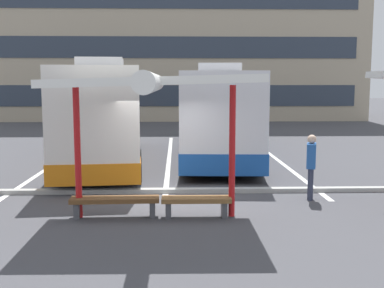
# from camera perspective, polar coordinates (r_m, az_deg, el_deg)

# --- Properties ---
(ground_plane) EXTENTS (160.00, 160.00, 0.00)m
(ground_plane) POSITION_cam_1_polar(r_m,az_deg,el_deg) (12.22, -3.27, -6.68)
(ground_plane) COLOR #47474C
(terminal_building) EXTENTS (30.39, 11.05, 20.90)m
(terminal_building) POSITION_cam_1_polar(r_m,az_deg,el_deg) (42.18, -2.28, 15.72)
(terminal_building) COLOR tan
(terminal_building) RESTS_ON ground
(coach_bus_0) EXTENTS (3.46, 10.95, 3.78)m
(coach_bus_0) POSITION_cam_1_polar(r_m,az_deg,el_deg) (17.88, -10.47, 3.50)
(coach_bus_0) COLOR silver
(coach_bus_0) RESTS_ON ground
(coach_bus_1) EXTENTS (3.30, 12.48, 3.67)m
(coach_bus_1) POSITION_cam_1_polar(r_m,az_deg,el_deg) (19.74, 3.08, 3.76)
(coach_bus_1) COLOR silver
(coach_bus_1) RESTS_ON ground
(lane_stripe_0) EXTENTS (0.16, 14.00, 0.01)m
(lane_stripe_0) POSITION_cam_1_polar(r_m,az_deg,el_deg) (19.28, -15.37, -1.72)
(lane_stripe_0) COLOR white
(lane_stripe_0) RESTS_ON ground
(lane_stripe_1) EXTENTS (0.16, 14.00, 0.01)m
(lane_stripe_1) POSITION_cam_1_polar(r_m,az_deg,el_deg) (18.75, -2.77, -1.72)
(lane_stripe_1) COLOR white
(lane_stripe_1) RESTS_ON ground
(lane_stripe_2) EXTENTS (0.16, 14.00, 0.01)m
(lane_stripe_2) POSITION_cam_1_polar(r_m,az_deg,el_deg) (19.15, 9.92, -1.63)
(lane_stripe_2) COLOR white
(lane_stripe_2) RESTS_ON ground
(waiting_shelter_1) EXTENTS (4.39, 4.99, 3.14)m
(waiting_shelter_1) POSITION_cam_1_polar(r_m,az_deg,el_deg) (10.04, -4.59, 7.13)
(waiting_shelter_1) COLOR red
(waiting_shelter_1) RESTS_ON ground
(bench_1) EXTENTS (1.96, 0.48, 0.45)m
(bench_1) POSITION_cam_1_polar(r_m,az_deg,el_deg) (10.69, -9.24, -6.91)
(bench_1) COLOR brown
(bench_1) RESTS_ON ground
(bench_2) EXTENTS (1.54, 0.43, 0.45)m
(bench_2) POSITION_cam_1_polar(r_m,az_deg,el_deg) (10.58, 0.52, -7.03)
(bench_2) COLOR brown
(bench_2) RESTS_ON ground
(platform_kerb) EXTENTS (44.00, 0.24, 0.12)m
(platform_kerb) POSITION_cam_1_polar(r_m,az_deg,el_deg) (12.91, -3.19, -5.63)
(platform_kerb) COLOR #ADADA8
(platform_kerb) RESTS_ON ground
(waiting_passenger_0) EXTENTS (0.35, 0.52, 1.67)m
(waiting_passenger_0) POSITION_cam_1_polar(r_m,az_deg,el_deg) (12.38, 14.12, -2.15)
(waiting_passenger_0) COLOR #33384C
(waiting_passenger_0) RESTS_ON ground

